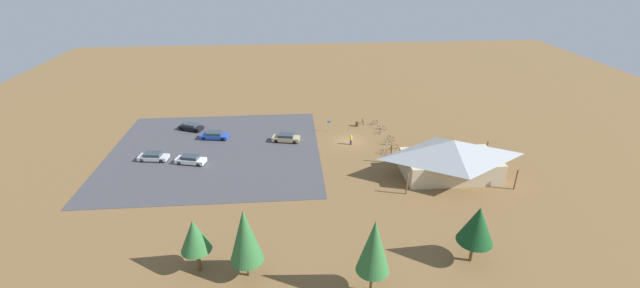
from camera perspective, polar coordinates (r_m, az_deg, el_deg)
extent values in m
plane|color=brown|center=(70.08, 4.01, 0.38)|extent=(160.00, 160.00, 0.00)
cube|color=#424247|center=(68.59, -14.42, -0.99)|extent=(33.68, 30.90, 0.05)
cube|color=#C6B28E|center=(61.78, 17.64, -2.93)|extent=(13.22, 7.06, 3.07)
pyramid|color=#93999E|center=(60.55, 17.99, -0.59)|extent=(15.38, 9.22, 2.56)
cylinder|color=brown|center=(68.43, 22.19, -0.82)|extent=(0.20, 0.20, 3.07)
cylinder|color=brown|center=(63.21, 9.87, -1.36)|extent=(0.20, 0.20, 3.07)
cylinder|color=brown|center=(61.58, 25.63, -4.48)|extent=(0.20, 0.20, 3.07)
cylinder|color=brown|center=(55.73, 12.02, -5.49)|extent=(0.20, 0.20, 3.07)
cylinder|color=brown|center=(76.06, 5.19, 2.80)|extent=(0.60, 0.60, 0.90)
cylinder|color=#99999E|center=(73.29, 1.25, 2.55)|extent=(0.08, 0.08, 2.20)
cube|color=#1959B2|center=(72.98, 1.25, 3.13)|extent=(0.56, 0.04, 0.40)
cylinder|color=brown|center=(44.83, -16.58, -15.16)|extent=(0.43, 0.43, 2.59)
cone|color=#2D6633|center=(42.96, -17.09, -12.06)|extent=(3.07, 3.07, 3.51)
cylinder|color=brown|center=(43.28, -9.98, -16.56)|extent=(0.30, 0.30, 2.03)
cone|color=#2D6633|center=(40.77, -10.40, -12.45)|extent=(3.33, 3.33, 5.85)
cylinder|color=brown|center=(46.90, 20.42, -13.77)|extent=(0.37, 0.37, 2.57)
cone|color=#14421E|center=(44.95, 21.07, -10.45)|extent=(3.68, 3.68, 4.10)
cylinder|color=brown|center=(41.13, 7.19, -18.37)|extent=(0.34, 0.34, 2.73)
cone|color=#2D6633|center=(38.39, 7.53, -13.91)|extent=(3.15, 3.15, 5.55)
torus|color=black|center=(71.63, 9.56, 0.94)|extent=(0.41, 0.57, 0.67)
torus|color=black|center=(71.05, 10.15, 0.68)|extent=(0.41, 0.57, 0.67)
cylinder|color=#197A7F|center=(71.30, 9.86, 0.89)|extent=(0.54, 0.77, 0.04)
cylinder|color=#197A7F|center=(71.37, 9.76, 1.00)|extent=(0.04, 0.04, 0.38)
cube|color=black|center=(71.29, 9.77, 1.14)|extent=(0.18, 0.21, 0.05)
cylinder|color=#197A7F|center=(71.02, 10.10, 0.87)|extent=(0.04, 0.04, 0.45)
cylinder|color=black|center=(70.93, 10.12, 1.04)|extent=(0.41, 0.30, 0.03)
torus|color=black|center=(76.80, 7.29, 2.85)|extent=(0.64, 0.40, 0.72)
torus|color=black|center=(77.43, 7.84, 3.01)|extent=(0.64, 0.40, 0.72)
cylinder|color=#722D9E|center=(77.07, 7.57, 3.01)|extent=(0.81, 0.50, 0.04)
cylinder|color=#722D9E|center=(76.91, 7.47, 3.06)|extent=(0.04, 0.04, 0.47)
cube|color=black|center=(76.82, 7.48, 3.23)|extent=(0.21, 0.17, 0.05)
cylinder|color=#722D9E|center=(77.28, 7.79, 3.16)|extent=(0.04, 0.04, 0.48)
cylinder|color=black|center=(77.19, 7.80, 3.32)|extent=(0.27, 0.43, 0.03)
torus|color=black|center=(75.03, 8.94, 2.16)|extent=(0.60, 0.38, 0.68)
torus|color=black|center=(75.32, 8.18, 2.31)|extent=(0.60, 0.38, 0.68)
cylinder|color=#B7B7BC|center=(75.13, 8.56, 2.31)|extent=(0.84, 0.53, 0.04)
cylinder|color=#B7B7BC|center=(75.04, 8.71, 2.36)|extent=(0.04, 0.04, 0.42)
cube|color=black|center=(74.96, 8.72, 2.50)|extent=(0.21, 0.17, 0.05)
cylinder|color=#B7B7BC|center=(75.20, 8.27, 2.44)|extent=(0.04, 0.04, 0.43)
cylinder|color=black|center=(75.12, 8.28, 2.60)|extent=(0.28, 0.43, 0.03)
torus|color=black|center=(73.13, 8.30, 1.58)|extent=(0.27, 0.68, 0.71)
torus|color=black|center=(74.11, 8.41, 1.91)|extent=(0.27, 0.68, 0.71)
cylinder|color=silver|center=(73.58, 8.36, 1.83)|extent=(0.36, 0.94, 0.04)
cylinder|color=silver|center=(73.36, 8.35, 1.85)|extent=(0.04, 0.04, 0.45)
cube|color=black|center=(73.27, 8.36, 2.01)|extent=(0.14, 0.22, 0.05)
cylinder|color=silver|center=(73.93, 8.41, 2.03)|extent=(0.04, 0.04, 0.44)
cylinder|color=black|center=(73.84, 8.42, 2.19)|extent=(0.46, 0.19, 0.03)
torus|color=black|center=(66.40, 8.53, -1.04)|extent=(0.48, 0.52, 0.66)
torus|color=black|center=(65.90, 9.26, -1.31)|extent=(0.48, 0.52, 0.66)
cylinder|color=#2347B7|center=(66.10, 8.90, -1.09)|extent=(0.66, 0.72, 0.04)
cylinder|color=#2347B7|center=(66.14, 8.78, -0.96)|extent=(0.04, 0.04, 0.43)
cube|color=black|center=(66.05, 8.79, -0.79)|extent=(0.19, 0.20, 0.05)
cylinder|color=#2347B7|center=(65.86, 9.20, -1.13)|extent=(0.04, 0.04, 0.41)
cylinder|color=black|center=(65.77, 9.21, -0.97)|extent=(0.38, 0.35, 0.03)
torus|color=black|center=(76.89, 6.06, 2.94)|extent=(0.05, 0.70, 0.70)
torus|color=black|center=(77.85, 5.92, 3.24)|extent=(0.05, 0.70, 0.70)
cylinder|color=orange|center=(77.33, 5.99, 3.17)|extent=(0.04, 0.97, 0.04)
cylinder|color=orange|center=(77.12, 6.02, 3.17)|extent=(0.04, 0.04, 0.40)
cube|color=black|center=(77.05, 6.03, 3.31)|extent=(0.08, 0.20, 0.05)
cylinder|color=orange|center=(77.66, 5.94, 3.37)|extent=(0.04, 0.04, 0.47)
cylinder|color=black|center=(77.58, 5.95, 3.53)|extent=(0.48, 0.04, 0.03)
torus|color=black|center=(67.67, 9.94, -0.58)|extent=(0.66, 0.40, 0.74)
torus|color=black|center=(68.35, 10.57, -0.36)|extent=(0.66, 0.40, 0.74)
cylinder|color=yellow|center=(67.96, 10.27, -0.38)|extent=(0.84, 0.51, 0.04)
cylinder|color=yellow|center=(67.79, 10.16, -0.34)|extent=(0.04, 0.04, 0.46)
cube|color=black|center=(67.69, 10.18, -0.16)|extent=(0.21, 0.17, 0.05)
cylinder|color=yellow|center=(68.18, 10.52, -0.21)|extent=(0.04, 0.04, 0.46)
cylinder|color=black|center=(68.08, 10.54, -0.04)|extent=(0.27, 0.43, 0.03)
torus|color=black|center=(69.33, 8.86, 0.12)|extent=(0.65, 0.05, 0.65)
torus|color=black|center=(69.55, 9.70, 0.14)|extent=(0.65, 0.05, 0.65)
cylinder|color=#1E7F38|center=(69.39, 9.28, 0.21)|extent=(0.96, 0.06, 0.04)
cylinder|color=#1E7F38|center=(69.31, 9.14, 0.28)|extent=(0.04, 0.04, 0.40)
cube|color=black|center=(69.23, 9.15, 0.43)|extent=(0.20, 0.08, 0.05)
cylinder|color=#1E7F38|center=(69.43, 9.63, 0.32)|extent=(0.04, 0.04, 0.47)
cylinder|color=black|center=(69.33, 9.64, 0.49)|extent=(0.04, 0.48, 0.03)
cube|color=black|center=(77.52, -17.51, 2.21)|extent=(4.61, 3.28, 0.59)
cube|color=#2D3842|center=(77.32, -17.56, 2.57)|extent=(2.80, 2.35, 0.45)
cylinder|color=black|center=(77.89, -18.68, 1.99)|extent=(0.67, 0.46, 0.64)
cylinder|color=black|center=(78.97, -18.04, 2.41)|extent=(0.67, 0.46, 0.64)
cylinder|color=black|center=(76.23, -16.92, 1.73)|extent=(0.67, 0.46, 0.64)
cylinder|color=black|center=(77.34, -16.30, 2.16)|extent=(0.67, 0.46, 0.64)
cube|color=white|center=(65.48, -17.56, -2.19)|extent=(4.81, 2.78, 0.61)
cube|color=#2D3842|center=(65.23, -17.63, -1.76)|extent=(2.83, 2.09, 0.50)
cylinder|color=black|center=(65.68, -19.02, -2.53)|extent=(0.67, 0.37, 0.64)
cylinder|color=black|center=(66.84, -18.45, -1.94)|extent=(0.67, 0.37, 0.64)
cylinder|color=black|center=(64.32, -16.60, -2.78)|extent=(0.67, 0.37, 0.64)
cylinder|color=black|center=(65.51, -16.05, -2.17)|extent=(0.67, 0.37, 0.64)
cube|color=#1E42B2|center=(72.85, -14.49, 1.08)|extent=(4.98, 2.54, 0.57)
cube|color=#2D3842|center=(72.64, -14.54, 1.46)|extent=(2.88, 1.99, 0.49)
cylinder|color=black|center=(72.79, -15.87, 0.73)|extent=(0.67, 0.32, 0.64)
cylinder|color=black|center=(74.13, -15.48, 1.23)|extent=(0.67, 0.32, 0.64)
cylinder|color=black|center=(71.74, -13.45, 0.64)|extent=(0.67, 0.32, 0.64)
cylinder|color=black|center=(73.10, -13.09, 1.16)|extent=(0.67, 0.32, 0.64)
cube|color=#BCBCC1|center=(68.47, -22.18, -1.73)|extent=(4.70, 2.40, 0.55)
cube|color=#2D3842|center=(68.25, -22.25, -1.34)|extent=(2.71, 1.92, 0.49)
cylinder|color=black|center=(68.58, -23.57, -2.11)|extent=(0.66, 0.30, 0.64)
cylinder|color=black|center=(69.84, -23.04, -1.51)|extent=(0.66, 0.30, 0.64)
cylinder|color=black|center=(67.28, -21.24, -2.21)|extent=(0.66, 0.30, 0.64)
cylinder|color=black|center=(68.56, -20.74, -1.60)|extent=(0.66, 0.30, 0.64)
cube|color=tan|center=(69.73, -4.75, 0.76)|extent=(4.88, 2.65, 0.66)
cube|color=#2D3842|center=(69.49, -4.77, 1.19)|extent=(2.85, 2.05, 0.49)
cylinder|color=black|center=(69.44, -6.14, 0.38)|extent=(0.67, 0.34, 0.64)
cylinder|color=black|center=(70.83, -5.88, 0.92)|extent=(0.67, 0.34, 0.64)
cylinder|color=black|center=(68.85, -3.59, 0.25)|extent=(0.67, 0.34, 0.64)
cylinder|color=black|center=(70.26, -3.37, 0.80)|extent=(0.67, 0.34, 0.64)
cube|color=#2D3347|center=(68.78, 4.34, 0.24)|extent=(0.38, 0.40, 0.84)
cylinder|color=yellow|center=(68.47, 4.36, 0.81)|extent=(0.36, 0.36, 0.67)
sphere|color=tan|center=(68.28, 4.37, 1.16)|extent=(0.24, 0.24, 0.24)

